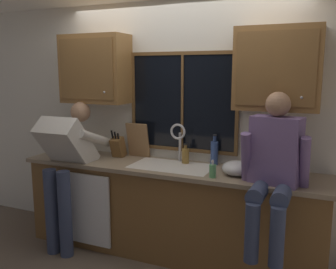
{
  "coord_description": "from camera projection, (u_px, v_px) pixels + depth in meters",
  "views": [
    {
      "loc": [
        1.38,
        -3.5,
        1.85
      ],
      "look_at": [
        -0.0,
        -0.3,
        1.23
      ],
      "focal_mm": 38.94,
      "sensor_mm": 36.0,
      "label": 1
    }
  ],
  "objects": [
    {
      "name": "lower_cabinet_run",
      "position": [
        168.0,
        212.0,
        3.68
      ],
      "size": [
        2.99,
        0.58,
        0.88
      ],
      "primitive_type": "cube",
      "color": "brown",
      "rests_on": "floor"
    },
    {
      "name": "mixing_bowl",
      "position": [
        236.0,
        168.0,
        3.27
      ],
      "size": [
        0.26,
        0.26,
        0.13
      ],
      "primitive_type": "ellipsoid",
      "color": "silver",
      "rests_on": "countertop"
    },
    {
      "name": "window_glass",
      "position": [
        183.0,
        102.0,
        3.73
      ],
      "size": [
        1.1,
        0.02,
        0.95
      ],
      "primitive_type": "cube",
      "color": "black"
    },
    {
      "name": "bottle_tall_clear",
      "position": [
        185.0,
        155.0,
        3.67
      ],
      "size": [
        0.07,
        0.07,
        0.2
      ],
      "color": "olive",
      "rests_on": "countertop"
    },
    {
      "name": "knife_block",
      "position": [
        118.0,
        147.0,
        3.94
      ],
      "size": [
        0.12,
        0.18,
        0.32
      ],
      "color": "brown",
      "rests_on": "countertop"
    },
    {
      "name": "window_frame_right",
      "position": [
        237.0,
        104.0,
        3.5
      ],
      "size": [
        0.03,
        0.02,
        0.95
      ],
      "primitive_type": "cube",
      "color": "brown"
    },
    {
      "name": "dishwasher_front",
      "position": [
        84.0,
        209.0,
        3.7
      ],
      "size": [
        0.6,
        0.02,
        0.74
      ],
      "primitive_type": "cube",
      "color": "white"
    },
    {
      "name": "person_standing",
      "position": [
        67.0,
        160.0,
        3.71
      ],
      "size": [
        0.53,
        0.71,
        1.52
      ],
      "color": "#384260",
      "rests_on": "floor"
    },
    {
      "name": "faucet",
      "position": [
        179.0,
        138.0,
        3.69
      ],
      "size": [
        0.18,
        0.09,
        0.4
      ],
      "color": "silver",
      "rests_on": "countertop"
    },
    {
      "name": "window_frame_top",
      "position": [
        183.0,
        53.0,
        3.64
      ],
      "size": [
        1.17,
        0.02,
        0.04
      ],
      "primitive_type": "cube",
      "color": "brown"
    },
    {
      "name": "soap_dispenser",
      "position": [
        213.0,
        171.0,
        3.19
      ],
      "size": [
        0.06,
        0.07,
        0.16
      ],
      "color": "#59A566",
      "rests_on": "countertop"
    },
    {
      "name": "sink",
      "position": [
        172.0,
        176.0,
        3.59
      ],
      "size": [
        0.8,
        0.46,
        0.21
      ],
      "color": "white",
      "rests_on": "lower_cabinet_run"
    },
    {
      "name": "window_mullion_center",
      "position": [
        182.0,
        102.0,
        3.72
      ],
      "size": [
        0.02,
        0.02,
        0.95
      ],
      "primitive_type": "cube",
      "color": "brown"
    },
    {
      "name": "window_frame_left",
      "position": [
        134.0,
        101.0,
        3.94
      ],
      "size": [
        0.03,
        0.02,
        0.95
      ],
      "primitive_type": "cube",
      "color": "brown"
    },
    {
      "name": "countertop",
      "position": [
        168.0,
        168.0,
        3.58
      ],
      "size": [
        3.05,
        0.62,
        0.04
      ],
      "primitive_type": "cube",
      "color": "gray",
      "rests_on": "lower_cabinet_run"
    },
    {
      "name": "upper_cabinet_right",
      "position": [
        278.0,
        69.0,
        3.16
      ],
      "size": [
        0.73,
        0.36,
        0.72
      ],
      "color": "olive"
    },
    {
      "name": "back_wall",
      "position": [
        181.0,
        125.0,
        3.85
      ],
      "size": [
        5.39,
        0.12,
        2.55
      ],
      "primitive_type": "cube",
      "color": "silver",
      "rests_on": "floor"
    },
    {
      "name": "person_sitting_on_counter",
      "position": [
        273.0,
        165.0,
        2.91
      ],
      "size": [
        0.54,
        0.63,
        1.26
      ],
      "color": "#384260",
      "rests_on": "countertop"
    },
    {
      "name": "window_frame_bottom",
      "position": [
        182.0,
        149.0,
        3.81
      ],
      "size": [
        1.17,
        0.02,
        0.04
      ],
      "primitive_type": "cube",
      "color": "brown"
    },
    {
      "name": "upper_cabinet_left",
      "position": [
        95.0,
        69.0,
        3.9
      ],
      "size": [
        0.73,
        0.36,
        0.72
      ],
      "color": "olive"
    },
    {
      "name": "bottle_green_glass",
      "position": [
        214.0,
        152.0,
        3.61
      ],
      "size": [
        0.08,
        0.08,
        0.3
      ],
      "color": "#334C8C",
      "rests_on": "countertop"
    },
    {
      "name": "cutting_board",
      "position": [
        138.0,
        140.0,
        3.92
      ],
      "size": [
        0.25,
        0.1,
        0.37
      ],
      "primitive_type": "cube",
      "rotation": [
        0.21,
        0.0,
        0.0
      ],
      "color": "#997047",
      "rests_on": "countertop"
    }
  ]
}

